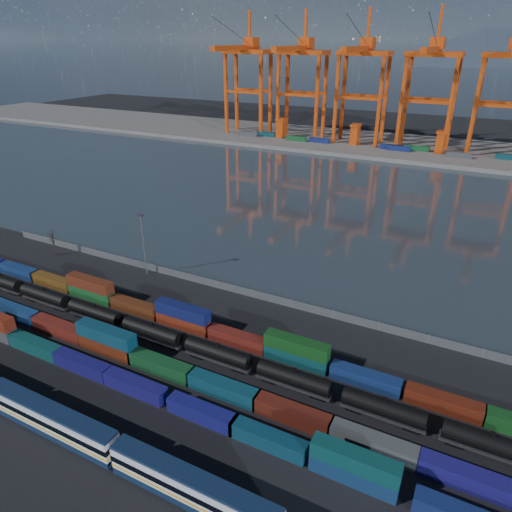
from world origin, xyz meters
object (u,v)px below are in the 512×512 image
at_px(gantry_cranes, 397,66).
at_px(bare_tree, 54,243).
at_px(passenger_train, 52,420).
at_px(tanker_string, 184,342).

bearing_deg(gantry_cranes, bare_tree, -106.40).
height_order(passenger_train, gantry_cranes, gantry_cranes).
relative_size(passenger_train, gantry_cranes, 0.38).
xyz_separation_m(tanker_string, gantry_cranes, (-5.23, 199.57, 41.09)).
distance_m(tanker_string, gantry_cranes, 203.82).
height_order(bare_tree, gantry_cranes, gantry_cranes).
xyz_separation_m(bare_tree, gantry_cranes, (52.94, 179.88, 39.49)).
bearing_deg(gantry_cranes, tanker_string, -88.50).
bearing_deg(passenger_train, tanker_string, 77.34).
bearing_deg(passenger_train, bare_tree, 138.62).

